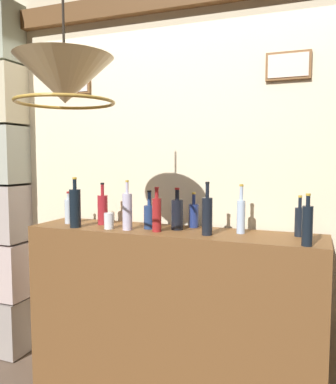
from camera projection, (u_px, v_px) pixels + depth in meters
The scene contains 17 objects.
panelled_rear_partition at pixel (185, 173), 2.75m from camera, with size 3.77×0.15×2.85m.
stone_pillar at pixel (5, 183), 3.16m from camera, with size 0.37×0.32×2.77m.
bar_shelf_unit at pixel (171, 317), 2.57m from camera, with size 1.91×0.42×1.14m, color brown.
liquor_bottle_scotch at pixel (177, 214), 2.53m from camera, with size 0.08×0.08×0.27m.
liquor_bottle_brandy at pixel (127, 211), 2.52m from camera, with size 0.06×0.06×0.32m.
liquor_bottle_tequila at pixel (149, 216), 2.57m from camera, with size 0.07×0.07×0.25m.
liquor_bottle_gin at pixel (241, 215), 2.41m from camera, with size 0.05×0.05×0.30m.
liquor_bottle_mezcal at pixel (307, 225), 2.06m from camera, with size 0.06×0.06×0.28m.
liquor_bottle_port at pixel (68, 211), 2.77m from camera, with size 0.05×0.05×0.23m.
liquor_bottle_bourbon at pixel (75, 207), 2.61m from camera, with size 0.07×0.07×0.33m.
liquor_bottle_rum at pixel (299, 221), 2.32m from camera, with size 0.06×0.06×0.24m.
liquor_bottle_amaro at pixel (194, 215), 2.62m from camera, with size 0.06×0.06×0.23m.
liquor_bottle_rye at pixel (103, 209), 2.73m from camera, with size 0.07×0.07×0.29m.
liquor_bottle_sherry at pixel (157, 214), 2.46m from camera, with size 0.06×0.06×0.28m.
liquor_bottle_vermouth at pixel (207, 215), 2.35m from camera, with size 0.06×0.06×0.32m.
glass_tumbler_rocks at pixel (109, 221), 2.56m from camera, with size 0.06×0.06×0.10m.
pendant_lamp at pixel (65, 82), 1.84m from camera, with size 0.47×0.47×0.53m.
Camera 1 is at (0.87, -1.52, 1.61)m, focal length 36.85 mm.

